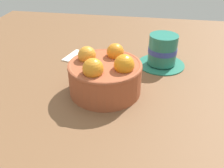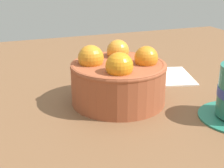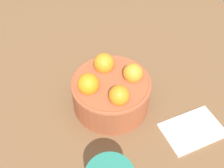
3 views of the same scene
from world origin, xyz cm
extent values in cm
cube|color=brown|center=(0.00, 0.00, -1.80)|extent=(111.62, 119.22, 3.60)
cylinder|color=#9E4C2D|center=(0.00, 0.00, 3.55)|extent=(16.35, 16.35, 7.09)
torus|color=#9E4C2D|center=(0.00, 0.00, 6.69)|extent=(16.55, 16.55, 1.00)
sphere|color=orange|center=(-1.59, -4.42, 8.09)|extent=(4.41, 4.41, 4.41)
sphere|color=orange|center=(4.42, -1.59, 8.09)|extent=(4.41, 4.41, 4.41)
sphere|color=orange|center=(1.59, 4.42, 8.09)|extent=(4.04, 4.04, 4.04)
sphere|color=orange|center=(-4.42, 1.59, 8.09)|extent=(4.11, 4.11, 4.11)
cube|color=white|center=(-8.64, 15.75, 0.30)|extent=(13.77, 10.99, 0.60)
camera|label=1|loc=(9.69, -47.46, 31.98)|focal=39.75mm
camera|label=2|loc=(50.53, -19.82, 23.48)|focal=53.29mm
camera|label=3|loc=(23.32, 29.40, 46.99)|focal=43.53mm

